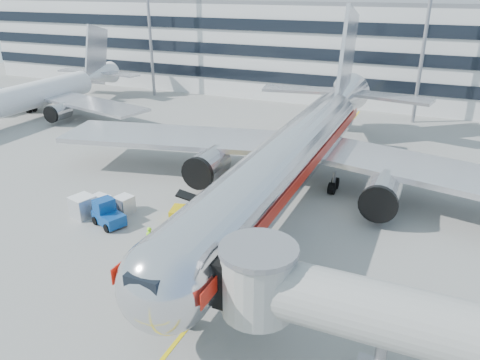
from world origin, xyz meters
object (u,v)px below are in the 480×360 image
at_px(belt_loader, 201,213).
at_px(baggage_tug, 108,214).
at_px(cargo_container_front, 83,206).
at_px(ramp_worker, 150,240).
at_px(main_jet, 295,152).
at_px(cargo_container_left, 124,204).
at_px(cargo_container_right, 100,205).

height_order(belt_loader, baggage_tug, belt_loader).
relative_size(belt_loader, cargo_container_front, 2.56).
bearing_deg(ramp_worker, main_jet, 31.68).
bearing_deg(baggage_tug, ramp_worker, -21.25).
relative_size(main_jet, baggage_tug, 15.98).
bearing_deg(cargo_container_front, ramp_worker, -16.49).
relative_size(cargo_container_left, ramp_worker, 0.84).
xyz_separation_m(main_jet, cargo_container_left, (-12.16, -9.21, -3.50)).
xyz_separation_m(belt_loader, baggage_tug, (-6.63, -3.52, 0.20)).
relative_size(belt_loader, cargo_container_right, 3.09).
distance_m(cargo_container_right, ramp_worker, 8.08).
bearing_deg(belt_loader, cargo_container_right, -164.76).
bearing_deg(cargo_container_left, ramp_worker, -38.62).
bearing_deg(baggage_tug, main_jet, 43.85).
bearing_deg(ramp_worker, belt_loader, 46.06).
height_order(cargo_container_left, cargo_container_front, cargo_container_front).
height_order(cargo_container_right, ramp_worker, ramp_worker).
distance_m(cargo_container_front, ramp_worker, 8.67).
distance_m(cargo_container_left, cargo_container_front, 3.37).
bearing_deg(belt_loader, ramp_worker, -101.05).
bearing_deg(baggage_tug, cargo_container_right, 146.00).
height_order(cargo_container_right, cargo_container_front, cargo_container_front).
bearing_deg(belt_loader, cargo_container_left, -170.19).
xyz_separation_m(cargo_container_left, cargo_container_right, (-1.70, -1.13, 0.09)).
bearing_deg(cargo_container_front, main_jet, 37.20).
distance_m(cargo_container_left, cargo_container_right, 2.04).
bearing_deg(cargo_container_right, main_jet, 36.74).
xyz_separation_m(baggage_tug, cargo_container_left, (-0.12, 2.36, -0.18)).
relative_size(main_jet, cargo_container_left, 31.06).
bearing_deg(main_jet, cargo_container_left, -142.86).
distance_m(baggage_tug, cargo_container_right, 2.19).
relative_size(baggage_tug, cargo_container_right, 1.84).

